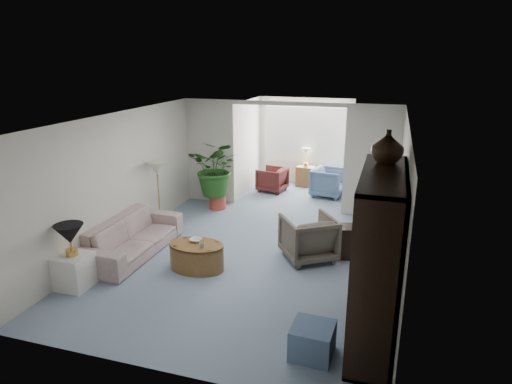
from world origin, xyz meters
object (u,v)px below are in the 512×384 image
(floor_lamp, at_px, (157,169))
(entertainment_cabinet, at_px, (377,258))
(coffee_table, at_px, (197,256))
(cabinet_urn, at_px, (388,147))
(ottoman, at_px, (312,341))
(sunroom_chair_maroon, at_px, (272,179))
(sunroom_chair_blue, at_px, (329,182))
(sofa, at_px, (133,237))
(side_table_dark, at_px, (350,241))
(wingback_chair, at_px, (308,238))
(coffee_cup, at_px, (202,245))
(plant_pot, at_px, (218,202))
(table_lamp, at_px, (69,234))
(framed_picture, at_px, (401,181))
(end_table, at_px, (74,271))
(coffee_bowl, at_px, (196,240))
(sunroom_table, at_px, (305,176))

(floor_lamp, height_order, entertainment_cabinet, entertainment_cabinet)
(coffee_table, height_order, cabinet_urn, cabinet_urn)
(ottoman, xyz_separation_m, sunroom_chair_maroon, (-2.24, 6.44, 0.12))
(entertainment_cabinet, relative_size, sunroom_chair_blue, 2.71)
(sunroom_chair_blue, bearing_deg, sofa, 157.01)
(side_table_dark, height_order, entertainment_cabinet, entertainment_cabinet)
(wingback_chair, height_order, sunroom_chair_blue, wingback_chair)
(coffee_cup, distance_m, wingback_chair, 1.89)
(side_table_dark, bearing_deg, plant_pot, 151.61)
(table_lamp, height_order, cabinet_urn, cabinet_urn)
(framed_picture, distance_m, coffee_cup, 3.29)
(framed_picture, bearing_deg, cabinet_urn, -103.24)
(end_table, bearing_deg, table_lamp, 0.00)
(sofa, height_order, entertainment_cabinet, entertainment_cabinet)
(table_lamp, bearing_deg, coffee_table, 36.09)
(table_lamp, bearing_deg, sunroom_chair_blue, 62.28)
(plant_pot, bearing_deg, entertainment_cabinet, -47.25)
(sofa, distance_m, wingback_chair, 3.17)
(wingback_chair, bearing_deg, cabinet_urn, 94.95)
(wingback_chair, relative_size, sunroom_chair_blue, 1.09)
(table_lamp, relative_size, sunroom_chair_maroon, 0.62)
(coffee_table, relative_size, sunroom_chair_maroon, 1.35)
(coffee_bowl, xyz_separation_m, plant_pot, (-0.78, 2.91, -0.31))
(ottoman, relative_size, sunroom_chair_maroon, 0.70)
(cabinet_urn, xyz_separation_m, sunroom_chair_blue, (-1.40, 5.32, -2.02))
(side_table_dark, relative_size, plant_pot, 1.44)
(coffee_cup, bearing_deg, entertainment_cabinet, -19.15)
(floor_lamp, distance_m, entertainment_cabinet, 5.24)
(framed_picture, xyz_separation_m, sunroom_table, (-2.38, 5.09, -1.42))
(sofa, bearing_deg, sunroom_chair_maroon, -16.76)
(ottoman, bearing_deg, end_table, 171.77)
(end_table, xyz_separation_m, cabinet_urn, (4.49, 0.57, 2.12))
(coffee_cup, relative_size, sunroom_table, 0.17)
(ottoman, height_order, sunroom_chair_blue, sunroom_chair_blue)
(side_table_dark, bearing_deg, ottoman, -92.88)
(sunroom_chair_maroon, bearing_deg, wingback_chair, 33.50)
(wingback_chair, xyz_separation_m, entertainment_cabinet, (1.21, -2.02, 0.69))
(side_table_dark, height_order, plant_pot, side_table_dark)
(sofa, bearing_deg, coffee_bowl, -94.78)
(table_lamp, distance_m, coffee_bowl, 1.99)
(table_lamp, relative_size, coffee_table, 0.46)
(ottoman, bearing_deg, framed_picture, 67.00)
(framed_picture, bearing_deg, end_table, -161.90)
(coffee_table, bearing_deg, coffee_bowl, 116.57)
(floor_lamp, relative_size, side_table_dark, 0.63)
(sunroom_table, bearing_deg, entertainment_cabinet, -71.86)
(plant_pot, xyz_separation_m, sunroom_table, (1.61, 2.49, 0.12))
(entertainment_cabinet, bearing_deg, cabinet_urn, 90.00)
(framed_picture, relative_size, end_table, 0.93)
(floor_lamp, distance_m, cabinet_urn, 5.13)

